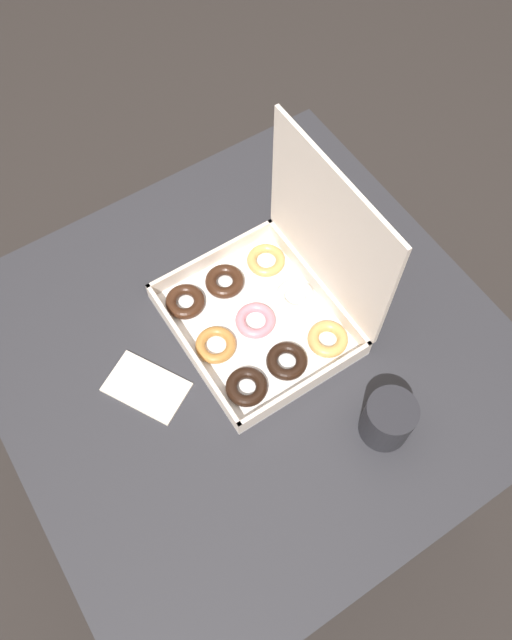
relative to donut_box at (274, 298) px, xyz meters
The scene contains 5 objects.
ground_plane 0.82m from the donut_box, 64.11° to the right, with size 8.00×8.00×0.00m, color #2D2826.
dining_table 0.20m from the donut_box, 64.11° to the right, with size 0.92×0.93×0.75m.
donut_box is the anchor object (origin of this frame).
coffee_mug 0.30m from the donut_box, ahead, with size 0.09×0.09×0.10m.
paper_napkin 0.29m from the donut_box, 89.89° to the right, with size 0.17×0.15×0.01m.
Camera 1 is at (0.43, -0.27, 1.83)m, focal length 35.00 mm.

